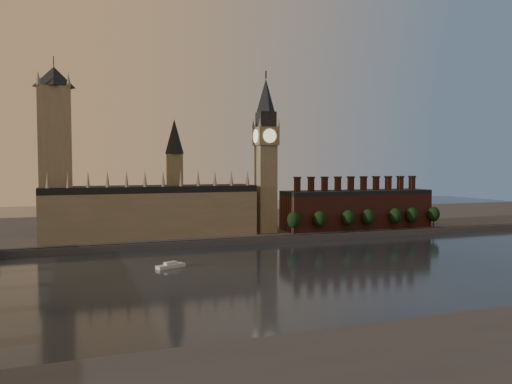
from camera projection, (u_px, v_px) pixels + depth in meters
ground at (332, 272)px, 227.30m from camera, size 900.00×900.00×0.00m
north_bank at (223, 224)px, 394.36m from camera, size 900.00×182.00×4.00m
palace_of_westminster at (152, 209)px, 312.14m from camera, size 130.00×30.30×74.00m
victoria_tower at (55, 148)px, 291.32m from camera, size 24.00×24.00×108.00m
big_ben at (266, 153)px, 330.95m from camera, size 15.00×15.00×107.00m
chimney_block at (357, 209)px, 356.83m from camera, size 110.00×25.00×37.00m
embankment_tree_0 at (294, 220)px, 322.84m from camera, size 8.60×8.60×14.88m
embankment_tree_1 at (320, 219)px, 328.88m from camera, size 8.60×8.60×14.88m
embankment_tree_2 at (348, 218)px, 336.23m from camera, size 8.60×8.60×14.88m
embankment_tree_3 at (368, 217)px, 341.46m from camera, size 8.60×8.60×14.88m
embankment_tree_4 at (395, 216)px, 349.40m from camera, size 8.60×8.60×14.88m
embankment_tree_5 at (412, 215)px, 354.37m from camera, size 8.60×8.60×14.88m
embankment_tree_6 at (434, 214)px, 361.03m from camera, size 8.60×8.60×14.88m
river_boat at (171, 265)px, 237.39m from camera, size 14.81×9.41×2.87m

